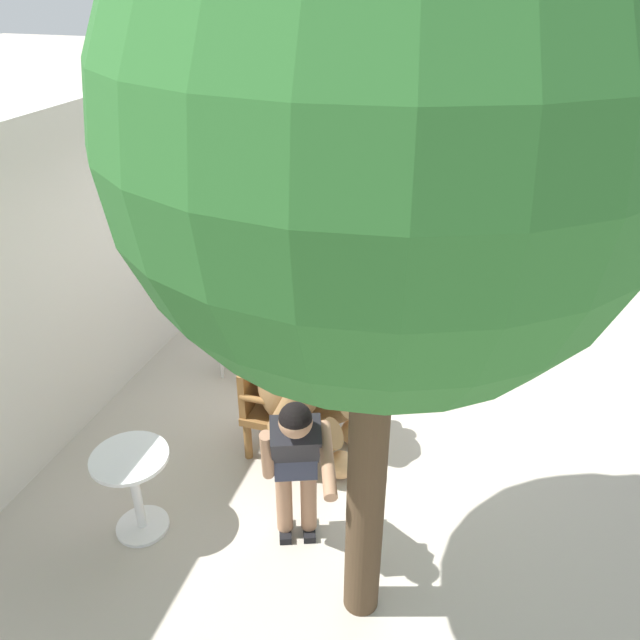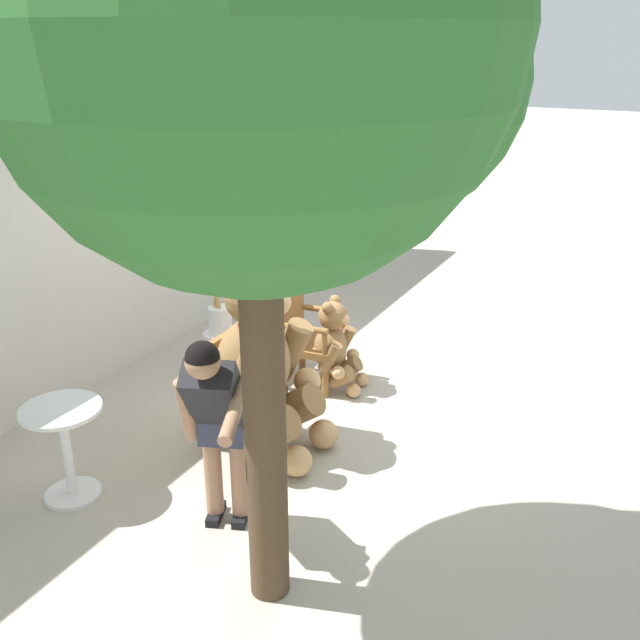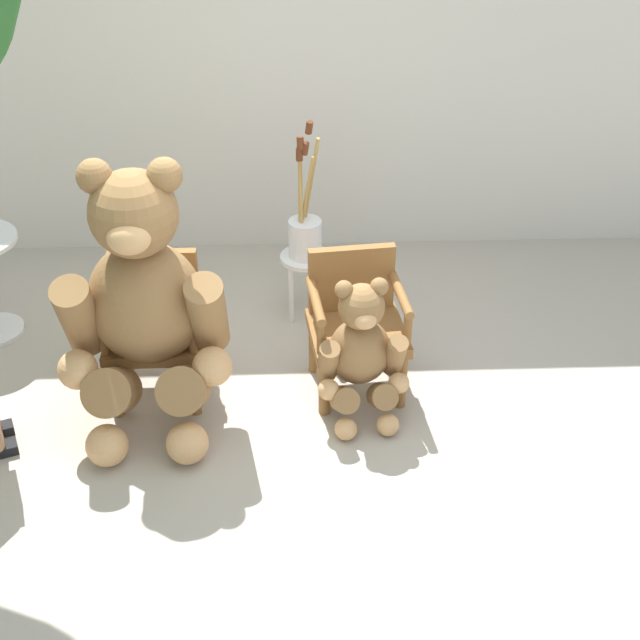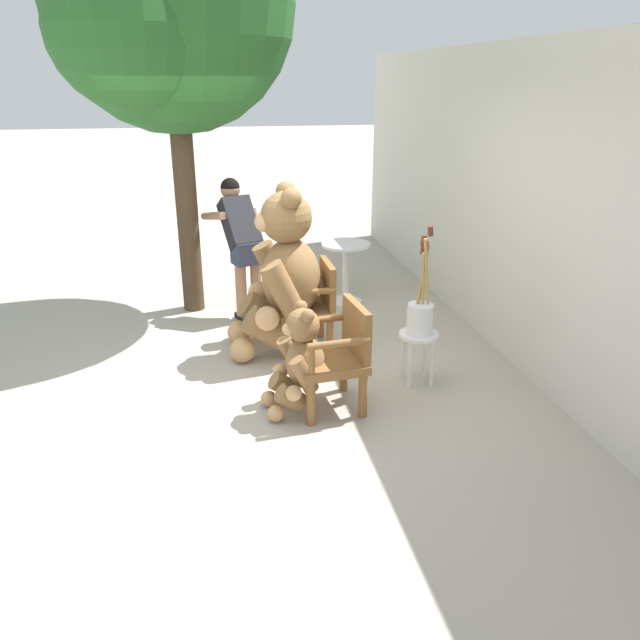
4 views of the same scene
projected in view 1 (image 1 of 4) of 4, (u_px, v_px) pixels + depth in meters
ground_plane at (349, 414)px, 5.98m from camera, size 60.00×60.00×0.00m
back_wall at (108, 250)px, 5.90m from camera, size 10.00×0.16×2.80m
wooden_chair_left at (272, 402)px, 5.39m from camera, size 0.56×0.52×0.86m
wooden_chair_right at (314, 334)px, 6.38m from camera, size 0.62×0.58×0.86m
teddy_bear_large at (301, 377)px, 5.17m from camera, size 0.96×0.90×1.60m
teddy_bear_small at (341, 340)px, 6.33m from camera, size 0.54×0.53×0.89m
person_visitor at (296, 455)px, 4.18m from camera, size 0.75×0.67×1.49m
white_stool at (233, 345)px, 6.40m from camera, size 0.34×0.34×0.46m
brush_bucket at (231, 320)px, 6.25m from camera, size 0.22×0.22×0.94m
round_side_table at (135, 484)px, 4.56m from camera, size 0.56×0.56×0.72m
patio_tree at (403, 137)px, 2.76m from camera, size 2.57×2.44×4.37m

